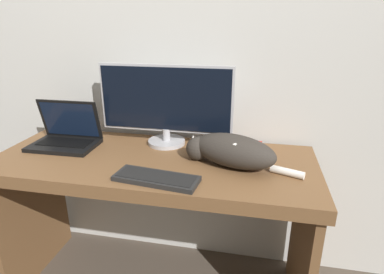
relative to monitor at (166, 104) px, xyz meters
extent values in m
cube|color=silver|center=(-0.01, 0.17, 0.31)|extent=(6.40, 0.06, 2.60)
cube|color=brown|center=(-0.01, -0.20, -0.25)|extent=(1.52, 0.61, 0.06)
cube|color=brown|center=(-0.74, -0.20, -0.63)|extent=(0.04, 0.56, 0.71)
cube|color=brown|center=(0.71, -0.20, -0.63)|extent=(0.04, 0.56, 0.71)
cylinder|color=#B2B2B7|center=(0.00, 0.00, -0.21)|extent=(0.19, 0.19, 0.02)
cylinder|color=#B2B2B7|center=(0.00, 0.00, -0.16)|extent=(0.04, 0.04, 0.06)
cube|color=#B2B2B7|center=(0.00, 0.00, 0.03)|extent=(0.69, 0.02, 0.34)
cube|color=black|center=(0.00, -0.01, 0.03)|extent=(0.66, 0.01, 0.32)
cube|color=black|center=(-0.50, -0.15, -0.21)|extent=(0.33, 0.22, 0.02)
cube|color=black|center=(-0.50, -0.14, -0.19)|extent=(0.27, 0.12, 0.00)
cube|color=black|center=(-0.50, -0.07, -0.09)|extent=(0.33, 0.06, 0.21)
cube|color=black|center=(-0.50, -0.08, -0.09)|extent=(0.30, 0.05, 0.18)
cube|color=black|center=(0.07, -0.41, -0.21)|extent=(0.36, 0.17, 0.02)
cube|color=black|center=(0.07, -0.41, -0.19)|extent=(0.33, 0.14, 0.00)
ellipsoid|color=#332D28|center=(0.37, -0.20, -0.14)|extent=(0.43, 0.30, 0.14)
ellipsoid|color=white|center=(0.38, -0.21, -0.10)|extent=(0.21, 0.18, 0.06)
sphere|color=#332D28|center=(0.20, -0.16, -0.16)|extent=(0.11, 0.11, 0.11)
cone|color=white|center=(0.17, -0.16, -0.12)|extent=(0.04, 0.04, 0.03)
cone|color=white|center=(0.22, -0.17, -0.12)|extent=(0.04, 0.04, 0.03)
cylinder|color=white|center=(0.60, -0.25, -0.20)|extent=(0.14, 0.08, 0.03)
cube|color=red|center=(0.46, -0.05, -0.19)|extent=(0.06, 0.06, 0.06)
camera|label=1|loc=(0.45, -1.52, 0.41)|focal=30.00mm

